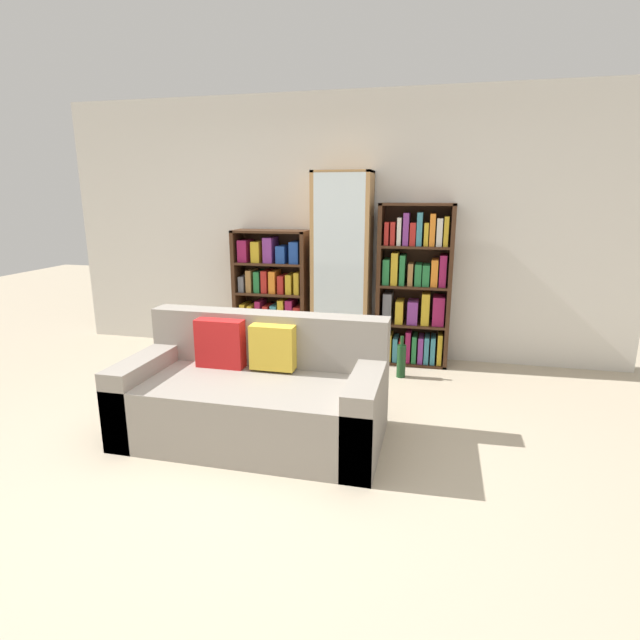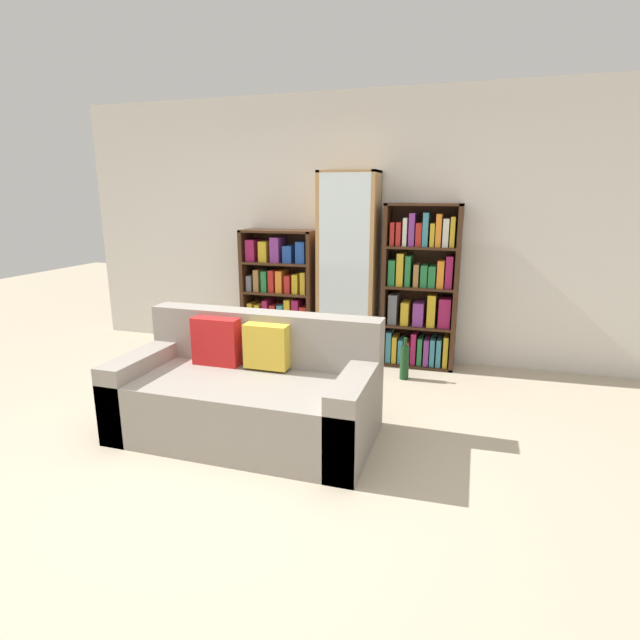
# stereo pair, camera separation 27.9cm
# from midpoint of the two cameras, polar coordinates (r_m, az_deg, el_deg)

# --- Properties ---
(ground_plane) EXTENTS (16.00, 16.00, 0.00)m
(ground_plane) POSITION_cam_midpoint_polar(r_m,az_deg,el_deg) (3.32, -10.99, -16.84)
(ground_plane) COLOR tan
(wall_back) EXTENTS (6.04, 0.06, 2.70)m
(wall_back) POSITION_cam_midpoint_polar(r_m,az_deg,el_deg) (5.34, 0.06, 10.44)
(wall_back) COLOR beige
(wall_back) RESTS_ON ground
(couch) EXTENTS (1.81, 0.90, 0.84)m
(couch) POSITION_cam_midpoint_polar(r_m,az_deg,el_deg) (3.64, -9.66, -8.57)
(couch) COLOR gray
(couch) RESTS_ON ground
(bookshelf_left) EXTENTS (0.80, 0.32, 1.33)m
(bookshelf_left) POSITION_cam_midpoint_polar(r_m,az_deg,el_deg) (5.42, -6.94, 2.82)
(bookshelf_left) COLOR #3D2314
(bookshelf_left) RESTS_ON ground
(display_cabinet) EXTENTS (0.59, 0.36, 1.92)m
(display_cabinet) POSITION_cam_midpoint_polar(r_m,az_deg,el_deg) (5.14, 0.98, 5.93)
(display_cabinet) COLOR #AD7F4C
(display_cabinet) RESTS_ON ground
(bookshelf_right) EXTENTS (0.73, 0.32, 1.62)m
(bookshelf_right) POSITION_cam_midpoint_polar(r_m,az_deg,el_deg) (5.08, 9.20, 3.52)
(bookshelf_right) COLOR #3D2314
(bookshelf_right) RESTS_ON ground
(wine_bottle) EXTENTS (0.08, 0.08, 0.40)m
(wine_bottle) POSITION_cam_midpoint_polar(r_m,az_deg,el_deg) (4.79, 7.63, -4.61)
(wine_bottle) COLOR #143819
(wine_bottle) RESTS_ON ground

